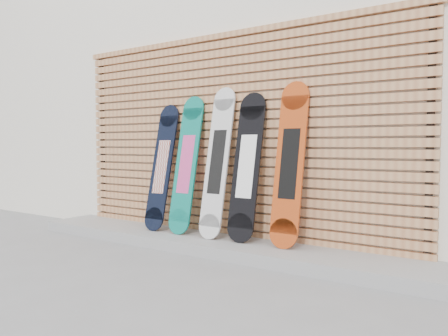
{
  "coord_description": "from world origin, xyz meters",
  "views": [
    {
      "loc": [
        2.47,
        -2.99,
        1.09
      ],
      "look_at": [
        -0.04,
        0.75,
        0.85
      ],
      "focal_mm": 35.0,
      "sensor_mm": 36.0,
      "label": 1
    }
  ],
  "objects_px": {
    "snowboard_0": "(162,167)",
    "snowboard_3": "(247,166)",
    "snowboard_4": "(290,164)",
    "snowboard_1": "(186,164)",
    "snowboard_2": "(217,162)"
  },
  "relations": [
    {
      "from": "snowboard_0",
      "to": "snowboard_3",
      "type": "relative_size",
      "value": 0.95
    },
    {
      "from": "snowboard_0",
      "to": "snowboard_1",
      "type": "distance_m",
      "value": 0.36
    },
    {
      "from": "snowboard_1",
      "to": "snowboard_3",
      "type": "distance_m",
      "value": 0.77
    },
    {
      "from": "snowboard_3",
      "to": "snowboard_2",
      "type": "bearing_deg",
      "value": -177.4
    },
    {
      "from": "snowboard_0",
      "to": "snowboard_1",
      "type": "height_order",
      "value": "snowboard_1"
    },
    {
      "from": "snowboard_1",
      "to": "snowboard_4",
      "type": "distance_m",
      "value": 1.24
    },
    {
      "from": "snowboard_0",
      "to": "snowboard_4",
      "type": "distance_m",
      "value": 1.6
    },
    {
      "from": "snowboard_2",
      "to": "snowboard_3",
      "type": "distance_m",
      "value": 0.35
    },
    {
      "from": "snowboard_1",
      "to": "snowboard_2",
      "type": "relative_size",
      "value": 0.96
    },
    {
      "from": "snowboard_1",
      "to": "snowboard_4",
      "type": "xyz_separation_m",
      "value": [
        1.24,
        0.02,
        0.03
      ]
    },
    {
      "from": "snowboard_0",
      "to": "snowboard_2",
      "type": "distance_m",
      "value": 0.78
    },
    {
      "from": "snowboard_0",
      "to": "snowboard_3",
      "type": "distance_m",
      "value": 1.13
    },
    {
      "from": "snowboard_4",
      "to": "snowboard_1",
      "type": "bearing_deg",
      "value": -179.18
    },
    {
      "from": "snowboard_0",
      "to": "snowboard_4",
      "type": "xyz_separation_m",
      "value": [
        1.59,
        0.02,
        0.07
      ]
    },
    {
      "from": "snowboard_0",
      "to": "snowboard_4",
      "type": "height_order",
      "value": "snowboard_4"
    }
  ]
}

